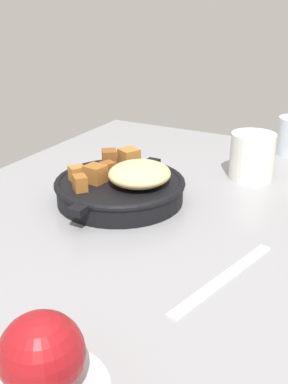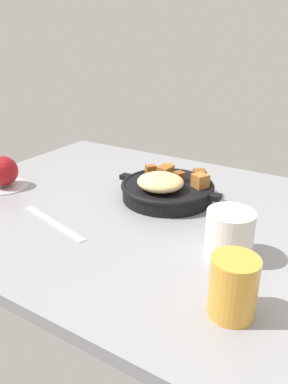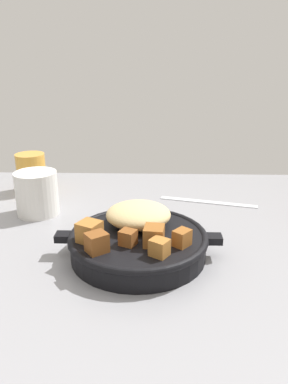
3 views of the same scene
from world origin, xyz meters
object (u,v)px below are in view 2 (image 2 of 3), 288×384
object	(u,v)px
ceramic_mug_white	(229,235)
juice_glass_amber	(233,287)
cast_iron_skillet	(167,188)
red_apple	(3,171)
butter_knife	(53,222)

from	to	relation	value
ceramic_mug_white	juice_glass_amber	size ratio (longest dim) A/B	0.97
juice_glass_amber	ceramic_mug_white	bearing A→B (deg)	-68.32
cast_iron_skillet	ceramic_mug_white	bearing A→B (deg)	142.41
cast_iron_skillet	ceramic_mug_white	distance (cm)	27.11
red_apple	juice_glass_amber	xyz separation A→B (cm)	(-66.97, 14.82, 0.13)
cast_iron_skillet	ceramic_mug_white	world-z (taller)	ceramic_mug_white
red_apple	ceramic_mug_white	distance (cm)	61.43
cast_iron_skillet	butter_knife	xyz separation A→B (cm)	(14.66, 23.83, -2.72)
ceramic_mug_white	butter_knife	bearing A→B (deg)	11.47
cast_iron_skillet	juice_glass_amber	distance (cm)	40.75
red_apple	butter_knife	bearing A→B (deg)	162.08
butter_knife	juice_glass_amber	size ratio (longest dim) A/B	2.34
cast_iron_skillet	juice_glass_amber	xyz separation A→B (cm)	(-27.00, 30.47, 1.71)
red_apple	juice_glass_amber	distance (cm)	68.59
cast_iron_skillet	juice_glass_amber	world-z (taller)	juice_glass_amber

